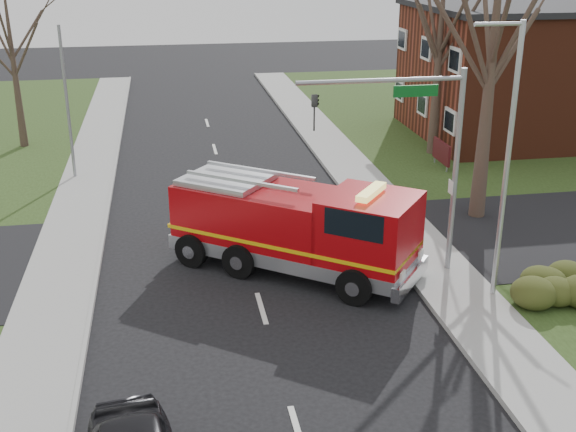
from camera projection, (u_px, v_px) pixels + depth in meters
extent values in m
plane|color=black|center=(261.00, 308.00, 21.80)|extent=(120.00, 120.00, 0.00)
cube|color=gray|center=(456.00, 290.00, 22.76)|extent=(2.40, 80.00, 0.15)
cube|color=gray|center=(48.00, 324.00, 20.77)|extent=(2.40, 80.00, 0.15)
cube|color=#612817|center=(554.00, 73.00, 40.15)|extent=(15.00, 10.00, 7.00)
cube|color=black|center=(563.00, 6.00, 38.86)|extent=(15.40, 10.40, 0.30)
cube|color=silver|center=(423.00, 104.00, 39.48)|extent=(0.12, 1.40, 1.20)
cube|color=#451014|center=(442.00, 152.00, 34.66)|extent=(0.12, 2.00, 1.00)
cylinder|color=gray|center=(447.00, 165.00, 34.08)|extent=(0.08, 0.08, 0.90)
cylinder|color=gray|center=(435.00, 156.00, 35.55)|extent=(0.08, 0.08, 0.90)
ellipsoid|color=#353E16|center=(556.00, 283.00, 22.11)|extent=(2.80, 2.00, 0.90)
cone|color=#35281F|center=(491.00, 67.00, 26.69)|extent=(0.64, 0.64, 12.00)
cone|color=#35281F|center=(439.00, 52.00, 35.48)|extent=(0.56, 0.56, 10.50)
cone|color=#35281F|center=(14.00, 63.00, 36.97)|extent=(0.44, 0.44, 9.00)
cylinder|color=gray|center=(455.00, 175.00, 23.00)|extent=(0.18, 0.18, 6.80)
cylinder|color=gray|center=(381.00, 80.00, 21.48)|extent=(5.20, 0.14, 0.14)
cube|color=#0C591E|center=(416.00, 91.00, 21.78)|extent=(1.40, 0.06, 0.35)
imported|color=black|center=(315.00, 94.00, 21.28)|extent=(0.22, 0.18, 1.10)
cylinder|color=#B7BABF|center=(507.00, 168.00, 20.99)|extent=(0.16, 0.16, 8.40)
cylinder|color=#B7BABF|center=(499.00, 24.00, 19.41)|extent=(1.40, 0.12, 0.12)
cylinder|color=gray|center=(67.00, 105.00, 32.33)|extent=(0.14, 0.14, 7.00)
cube|color=#A3070C|center=(259.00, 218.00, 24.38)|extent=(5.97, 5.46, 2.20)
cube|color=#A3070C|center=(369.00, 234.00, 22.62)|extent=(3.81, 3.81, 2.51)
cube|color=#B7BABF|center=(292.00, 249.00, 24.16)|extent=(8.15, 7.13, 0.47)
cube|color=#E5B20C|center=(292.00, 233.00, 23.96)|extent=(8.16, 7.13, 0.13)
cube|color=black|center=(406.00, 217.00, 21.84)|extent=(1.55, 1.99, 0.89)
cube|color=#E5D866|center=(371.00, 192.00, 22.11)|extent=(1.31, 1.55, 0.19)
cylinder|color=black|center=(355.00, 287.00, 21.88)|extent=(1.14, 0.99, 1.15)
cylinder|color=black|center=(386.00, 254.00, 24.13)|extent=(1.14, 0.99, 1.15)
cylinder|color=black|center=(192.00, 250.00, 24.44)|extent=(1.14, 0.99, 1.15)
cylinder|color=black|center=(234.00, 224.00, 26.69)|extent=(1.14, 0.99, 1.15)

